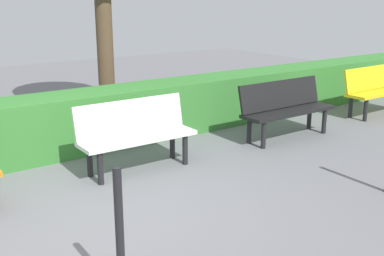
% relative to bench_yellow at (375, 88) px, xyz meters
% --- Properties ---
extents(ground_plane, '(22.07, 22.07, 0.00)m').
position_rel_bench_yellow_xyz_m(ground_plane, '(6.00, 0.79, -0.48)').
color(ground_plane, slate).
extents(bench_yellow, '(1.45, 0.49, 0.86)m').
position_rel_bench_yellow_xyz_m(bench_yellow, '(0.00, 0.00, 0.00)').
color(bench_yellow, yellow).
rests_on(bench_yellow, ground_plane).
extents(bench_black, '(1.61, 0.47, 0.86)m').
position_rel_bench_yellow_xyz_m(bench_black, '(2.40, 0.08, 0.00)').
color(bench_black, black).
rests_on(bench_black, ground_plane).
extents(bench_white, '(1.48, 0.48, 0.86)m').
position_rel_bench_yellow_xyz_m(bench_white, '(4.91, -0.04, 0.00)').
color(bench_white, white).
rests_on(bench_white, ground_plane).
extents(hedge_row, '(18.07, 0.75, 0.80)m').
position_rel_bench_yellow_xyz_m(hedge_row, '(4.89, -1.18, -0.08)').
color(hedge_row, '#387F33').
rests_on(hedge_row, ground_plane).
extents(railing_post_far, '(0.06, 0.06, 1.00)m').
position_rel_bench_yellow_xyz_m(railing_post_far, '(6.30, 2.22, 0.02)').
color(railing_post_far, black).
rests_on(railing_post_far, ground_plane).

